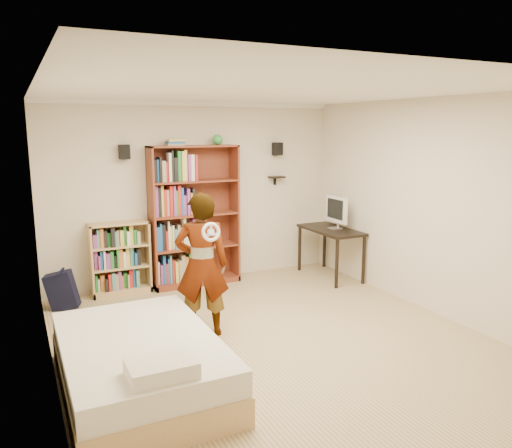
{
  "coord_description": "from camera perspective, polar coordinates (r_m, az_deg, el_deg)",
  "views": [
    {
      "loc": [
        -2.45,
        -4.63,
        2.32
      ],
      "look_at": [
        0.1,
        0.6,
        1.2
      ],
      "focal_mm": 35.0,
      "sensor_mm": 36.0,
      "label": 1
    }
  ],
  "objects": [
    {
      "name": "ground",
      "position": [
        5.73,
        1.82,
        -13.0
      ],
      "size": [
        4.5,
        5.0,
        0.01
      ],
      "primitive_type": "cube",
      "color": "tan",
      "rests_on": "ground"
    },
    {
      "name": "room_shell",
      "position": [
        5.27,
        1.93,
        4.8
      ],
      "size": [
        4.52,
        5.02,
        2.71
      ],
      "color": "beige",
      "rests_on": "ground"
    },
    {
      "name": "crown_molding",
      "position": [
        5.25,
        2.0,
        14.71
      ],
      "size": [
        4.5,
        5.0,
        0.06
      ],
      "color": "white",
      "rests_on": "room_shell"
    },
    {
      "name": "speaker_left",
      "position": [
        7.18,
        -14.82,
        7.97
      ],
      "size": [
        0.14,
        0.12,
        0.2
      ],
      "primitive_type": "cube",
      "color": "black",
      "rests_on": "room_shell"
    },
    {
      "name": "speaker_right",
      "position": [
        8.0,
        2.46,
        8.58
      ],
      "size": [
        0.14,
        0.12,
        0.2
      ],
      "primitive_type": "cube",
      "color": "black",
      "rests_on": "room_shell"
    },
    {
      "name": "wall_shelf",
      "position": [
        8.04,
        2.4,
        5.38
      ],
      "size": [
        0.25,
        0.16,
        0.02
      ],
      "primitive_type": "cube",
      "color": "black",
      "rests_on": "room_shell"
    },
    {
      "name": "tall_bookshelf",
      "position": [
        7.44,
        -7.03,
        0.89
      ],
      "size": [
        1.31,
        0.38,
        2.08
      ],
      "primitive_type": null,
      "color": "brown",
      "rests_on": "ground"
    },
    {
      "name": "low_bookshelf",
      "position": [
        7.32,
        -15.26,
        -3.8
      ],
      "size": [
        0.82,
        0.31,
        1.03
      ],
      "primitive_type": null,
      "color": "tan",
      "rests_on": "ground"
    },
    {
      "name": "computer_desk",
      "position": [
        7.96,
        8.48,
        -3.27
      ],
      "size": [
        0.57,
        1.14,
        0.78
      ],
      "primitive_type": null,
      "color": "black",
      "rests_on": "ground"
    },
    {
      "name": "imac",
      "position": [
        7.84,
        9.05,
        1.27
      ],
      "size": [
        0.19,
        0.52,
        0.51
      ],
      "primitive_type": null,
      "rotation": [
        0.0,
        0.0,
        0.17
      ],
      "color": "white",
      "rests_on": "computer_desk"
    },
    {
      "name": "daybed",
      "position": [
        4.75,
        -13.17,
        -14.55
      ],
      "size": [
        1.32,
        2.04,
        0.6
      ],
      "primitive_type": null,
      "color": "silver",
      "rests_on": "ground"
    },
    {
      "name": "person",
      "position": [
        5.62,
        -6.21,
        -4.66
      ],
      "size": [
        0.69,
        0.57,
        1.64
      ],
      "primitive_type": "imported",
      "rotation": [
        0.0,
        0.0,
        2.79
      ],
      "color": "black",
      "rests_on": "ground"
    },
    {
      "name": "wii_wheel",
      "position": [
        5.24,
        -5.17,
        -0.92
      ],
      "size": [
        0.21,
        0.08,
        0.21
      ],
      "primitive_type": "torus",
      "rotation": [
        1.36,
        0.0,
        0.0
      ],
      "color": "white",
      "rests_on": "person"
    },
    {
      "name": "navy_bag",
      "position": [
        6.99,
        -21.31,
        -7.05
      ],
      "size": [
        0.44,
        0.36,
        0.51
      ],
      "primitive_type": null,
      "rotation": [
        0.0,
        0.0,
        -0.33
      ],
      "color": "black",
      "rests_on": "ground"
    }
  ]
}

